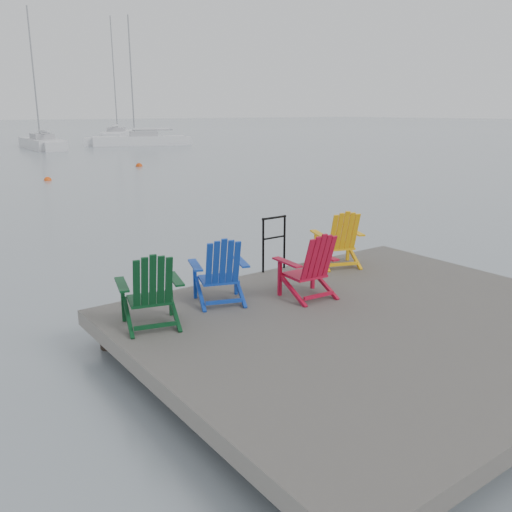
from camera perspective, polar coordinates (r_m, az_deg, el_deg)
ground at (r=7.31m, az=12.33°, el=-9.98°), size 400.00×400.00×0.00m
dock at (r=7.17m, az=12.48°, el=-7.46°), size 6.00×5.00×1.40m
handrail at (r=8.82m, az=1.91°, el=1.90°), size 0.48×0.04×0.90m
chair_green at (r=6.61m, az=-11.03°, el=-3.48°), size 0.89×0.84×0.95m
chair_blue at (r=7.31m, az=-3.80°, el=-1.48°), size 0.90×0.86×0.94m
chair_red at (r=7.55m, az=5.72°, el=-0.98°), size 0.79×0.73×0.94m
chair_yellow at (r=9.16m, az=8.77°, el=1.85°), size 0.93×0.89×0.96m
sailboat_near at (r=49.26m, az=-21.62°, el=10.90°), size 2.56×8.31×11.36m
sailboat_mid at (r=65.22m, az=-14.40°, el=12.24°), size 6.93×9.84×13.36m
sailboat_far at (r=51.41m, az=-12.12°, el=11.73°), size 8.40×4.79×11.30m
buoy_b at (r=26.41m, az=-21.07°, el=7.44°), size 0.33×0.33×0.33m
buoy_c at (r=31.69m, az=-12.21°, el=9.21°), size 0.38×0.38×0.38m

